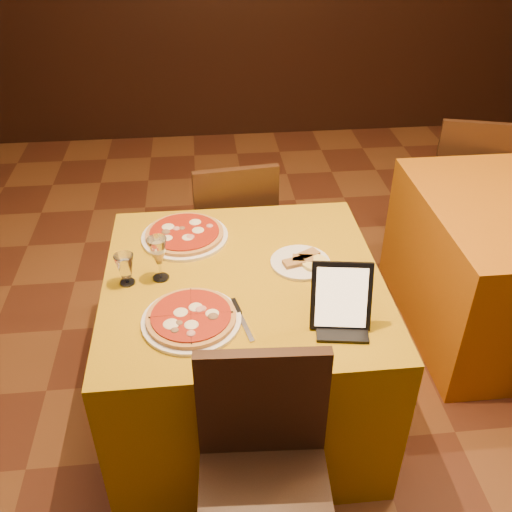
{
  "coord_description": "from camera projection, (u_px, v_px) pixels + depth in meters",
  "views": [
    {
      "loc": [
        -0.31,
        -1.55,
        2.11
      ],
      "look_at": [
        -0.12,
        0.24,
        0.86
      ],
      "focal_mm": 40.0,
      "sensor_mm": 36.0,
      "label": 1
    }
  ],
  "objects": [
    {
      "name": "water_glass",
      "position": [
        125.0,
        270.0,
        2.19
      ],
      "size": [
        0.08,
        0.08,
        0.13
      ],
      "primitive_type": null,
      "rotation": [
        0.0,
        0.0,
        0.27
      ],
      "color": "white",
      "rests_on": "main_table"
    },
    {
      "name": "fork_far",
      "position": [
        221.0,
        229.0,
        2.55
      ],
      "size": [
        0.04,
        0.15,
        0.01
      ],
      "primitive_type": "cube",
      "rotation": [
        0.0,
        0.0,
        1.71
      ],
      "color": "#B2B3B9",
      "rests_on": "main_table"
    },
    {
      "name": "fork_near",
      "position": [
        154.0,
        316.0,
        2.06
      ],
      "size": [
        0.08,
        0.13,
        0.01
      ],
      "primitive_type": "cube",
      "rotation": [
        0.0,
        0.0,
        1.07
      ],
      "color": "silver",
      "rests_on": "main_table"
    },
    {
      "name": "floor",
      "position": [
        290.0,
        447.0,
        2.5
      ],
      "size": [
        6.0,
        7.0,
        0.01
      ],
      "primitive_type": "cube",
      "color": "#5E2D19",
      "rests_on": "ground"
    },
    {
      "name": "knife",
      "position": [
        243.0,
        322.0,
        2.04
      ],
      "size": [
        0.06,
        0.22,
        0.01
      ],
      "primitive_type": "cube",
      "rotation": [
        0.0,
        0.0,
        1.79
      ],
      "color": "silver",
      "rests_on": "main_table"
    },
    {
      "name": "wine_glass",
      "position": [
        159.0,
        259.0,
        2.2
      ],
      "size": [
        0.08,
        0.08,
        0.19
      ],
      "primitive_type": null,
      "rotation": [
        0.0,
        0.0,
        0.07
      ],
      "color": "#EED987",
      "rests_on": "main_table"
    },
    {
      "name": "main_table",
      "position": [
        244.0,
        346.0,
        2.48
      ],
      "size": [
        1.1,
        1.1,
        0.75
      ],
      "primitive_type": "cube",
      "color": "#B3850B",
      "rests_on": "floor"
    },
    {
      "name": "chair_main_far",
      "position": [
        231.0,
        229.0,
        3.11
      ],
      "size": [
        0.51,
        0.51,
        0.91
      ],
      "primitive_type": null,
      "rotation": [
        0.0,
        0.0,
        3.26
      ],
      "color": "black",
      "rests_on": "floor"
    },
    {
      "name": "chair_side_far",
      "position": [
        461.0,
        180.0,
        3.59
      ],
      "size": [
        0.53,
        0.53,
        0.91
      ],
      "primitive_type": null,
      "rotation": [
        0.0,
        0.0,
        2.86
      ],
      "color": "black",
      "rests_on": "floor"
    },
    {
      "name": "tablet",
      "position": [
        341.0,
        296.0,
        1.97
      ],
      "size": [
        0.22,
        0.13,
        0.24
      ],
      "primitive_type": "cube",
      "rotation": [
        -0.35,
        0.0,
        -0.15
      ],
      "color": "black",
      "rests_on": "main_table"
    },
    {
      "name": "pizza_near",
      "position": [
        191.0,
        319.0,
        2.03
      ],
      "size": [
        0.36,
        0.36,
        0.03
      ],
      "rotation": [
        0.0,
        0.0,
        -0.11
      ],
      "color": "white",
      "rests_on": "main_table"
    },
    {
      "name": "cutlet_dish",
      "position": [
        300.0,
        261.0,
        2.33
      ],
      "size": [
        0.24,
        0.24,
        0.03
      ],
      "rotation": [
        0.0,
        0.0,
        -0.35
      ],
      "color": "white",
      "rests_on": "main_table"
    },
    {
      "name": "chair_main_near",
      "position": [
        265.0,
        500.0,
        1.79
      ],
      "size": [
        0.39,
        0.39,
        0.91
      ],
      "primitive_type": null,
      "rotation": [
        0.0,
        0.0,
        -0.06
      ],
      "color": "black",
      "rests_on": "floor"
    },
    {
      "name": "pizza_far",
      "position": [
        185.0,
        235.0,
        2.49
      ],
      "size": [
        0.38,
        0.38,
        0.03
      ],
      "rotation": [
        0.0,
        0.0,
        -0.06
      ],
      "color": "white",
      "rests_on": "main_table"
    }
  ]
}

